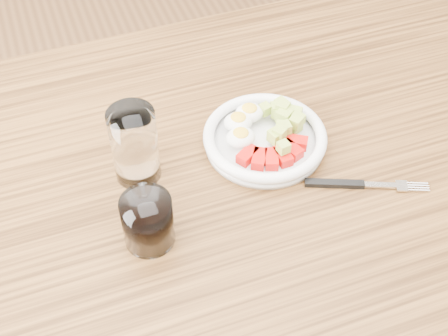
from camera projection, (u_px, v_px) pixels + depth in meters
The scene contains 5 objects.
dining_table at pixel (232, 222), 1.06m from camera, with size 1.50×0.90×0.77m.
bowl at pixel (264, 136), 1.03m from camera, with size 0.21×0.21×0.05m.
fork at pixel (351, 184), 0.98m from camera, with size 0.19×0.09×0.01m.
water_glass at pixel (135, 145), 0.96m from camera, with size 0.07×0.07×0.13m, color white.
coffee_glass at pixel (148, 221), 0.89m from camera, with size 0.07×0.07×0.08m.
Camera 1 is at (-0.23, -0.60, 1.52)m, focal length 50.00 mm.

